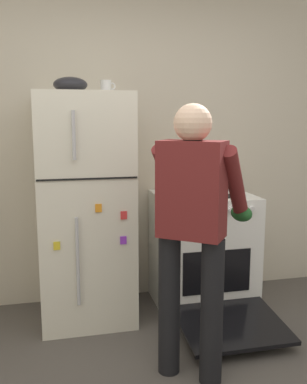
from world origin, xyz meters
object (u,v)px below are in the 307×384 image
at_px(red_pot, 186,187).
at_px(pepper_mill, 229,179).
at_px(person_cook, 193,219).
at_px(coffee_mug, 106,87).
at_px(mixing_bowl, 70,85).
at_px(stove_range, 203,251).
at_px(refrigerator, 85,209).

height_order(red_pot, pepper_mill, pepper_mill).
height_order(person_cook, pepper_mill, person_cook).
height_order(person_cook, coffee_mug, coffee_mug).
distance_m(red_pot, pepper_mill, 0.52).
relative_size(coffee_mug, mixing_bowl, 0.46).
distance_m(person_cook, red_pot, 0.91).
height_order(stove_range, mixing_bowl, mixing_bowl).
xyz_separation_m(red_pot, mixing_bowl, (-0.86, 0.05, 0.76)).
xyz_separation_m(refrigerator, stove_range, (0.94, -0.02, -0.40)).
xyz_separation_m(person_cook, coffee_mug, (-0.36, 0.98, 0.79)).
xyz_separation_m(person_cook, pepper_mill, (0.70, 1.13, 0.05)).
relative_size(refrigerator, red_pot, 4.99).
distance_m(person_cook, coffee_mug, 1.31).
relative_size(person_cook, coffee_mug, 14.28).
distance_m(stove_range, pepper_mill, 0.67).
distance_m(person_cook, mixing_bowl, 1.38).
distance_m(stove_range, red_pot, 0.57).
relative_size(person_cook, mixing_bowl, 6.62).
relative_size(refrigerator, pepper_mill, 10.67).
distance_m(refrigerator, coffee_mug, 0.92).
distance_m(stove_range, mixing_bowl, 1.66).
height_order(person_cook, red_pot, person_cook).
relative_size(refrigerator, person_cook, 1.06).
distance_m(person_cook, pepper_mill, 1.33).
bearing_deg(stove_range, refrigerator, 178.92).
xyz_separation_m(person_cook, mixing_bowl, (-0.62, 0.93, 0.80)).
xyz_separation_m(stove_range, mixing_bowl, (-1.02, 0.02, 1.30)).
bearing_deg(pepper_mill, mixing_bowl, -171.38).
relative_size(pepper_mill, mixing_bowl, 0.66).
distance_m(stove_range, person_cook, 1.11).
distance_m(coffee_mug, mixing_bowl, 0.27).
xyz_separation_m(refrigerator, coffee_mug, (0.18, 0.05, 0.90)).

